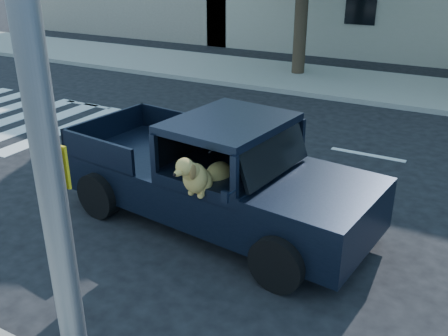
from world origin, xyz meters
name	(u,v)px	position (x,y,z in m)	size (l,w,h in m)	color
ground	(315,224)	(0.00, 0.00, 0.00)	(120.00, 120.00, 0.00)	black
far_sidewalk	(415,91)	(0.00, 9.20, 0.07)	(60.00, 4.00, 0.15)	gray
crosswalk	(3,116)	(-9.25, 1.50, 0.01)	(5.50, 4.00, 0.01)	silver
pickup_truck	(212,187)	(-1.52, -0.69, 0.60)	(5.18, 2.83, 1.79)	black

